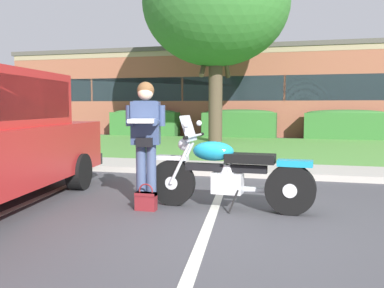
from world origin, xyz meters
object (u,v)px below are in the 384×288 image
object	(u,v)px
handbag	(146,200)
shade_tree	(216,4)
motorcycle	(235,174)
brick_building	(289,94)
hedge_left	(145,122)
rider_person	(146,134)
hedge_center_left	(239,123)
hedge_center_right	(346,124)

from	to	relation	value
handbag	shade_tree	bearing A→B (deg)	96.68
motorcycle	brick_building	world-z (taller)	brick_building
motorcycle	hedge_left	size ratio (longest dim) A/B	0.72
rider_person	hedge_center_left	distance (m)	12.80
hedge_left	handbag	bearing A→B (deg)	-68.73
rider_person	handbag	size ratio (longest dim) A/B	4.74
motorcycle	rider_person	world-z (taller)	rider_person
rider_person	brick_building	distance (m)	18.84
rider_person	hedge_center_left	xyz separation A→B (m)	(-0.64, 12.78, -0.36)
rider_person	hedge_center_right	bearing A→B (deg)	73.82
hedge_center_left	shade_tree	bearing A→B (deg)	-101.08
brick_building	hedge_center_right	bearing A→B (deg)	-67.44
hedge_center_left	hedge_center_right	size ratio (longest dim) A/B	0.96
handbag	shade_tree	xyz separation A→B (m)	(-1.21, 10.35, 4.96)
shade_tree	brick_building	distance (m)	9.42
shade_tree	brick_building	xyz separation A→B (m)	(2.37, 8.60, -3.03)
hedge_center_right	motorcycle	bearing A→B (deg)	-101.23
shade_tree	hedge_center_left	bearing A→B (deg)	78.92
motorcycle	hedge_center_left	size ratio (longest dim) A/B	0.71
motorcycle	handbag	bearing A→B (deg)	-164.06
hedge_left	brick_building	distance (m)	8.74
hedge_left	hedge_center_left	xyz separation A→B (m)	(4.34, -0.00, 0.00)
shade_tree	hedge_center_right	size ratio (longest dim) A/B	2.26
handbag	brick_building	distance (m)	19.08
shade_tree	hedge_left	size ratio (longest dim) A/B	2.38
rider_person	shade_tree	distance (m)	11.02
handbag	hedge_center_right	world-z (taller)	hedge_center_right
motorcycle	shade_tree	distance (m)	11.28
motorcycle	hedge_center_right	xyz separation A→B (m)	(2.51, 12.64, 0.16)
handbag	hedge_center_left	distance (m)	12.99
handbag	hedge_left	bearing A→B (deg)	111.27
hedge_left	hedge_center_right	size ratio (longest dim) A/B	0.95
rider_person	hedge_center_right	size ratio (longest dim) A/B	0.52
hedge_center_left	hedge_center_right	xyz separation A→B (m)	(4.34, 0.00, -0.00)
handbag	hedge_center_left	world-z (taller)	hedge_center_left
hedge_left	brick_building	xyz separation A→B (m)	(6.20, 5.99, 1.42)
rider_person	hedge_center_left	size ratio (longest dim) A/B	0.54
shade_tree	hedge_left	world-z (taller)	shade_tree
shade_tree	hedge_center_right	xyz separation A→B (m)	(4.86, 2.61, -4.45)
motorcycle	shade_tree	world-z (taller)	shade_tree
motorcycle	hedge_left	distance (m)	14.07
shade_tree	hedge_center_left	size ratio (longest dim) A/B	2.35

